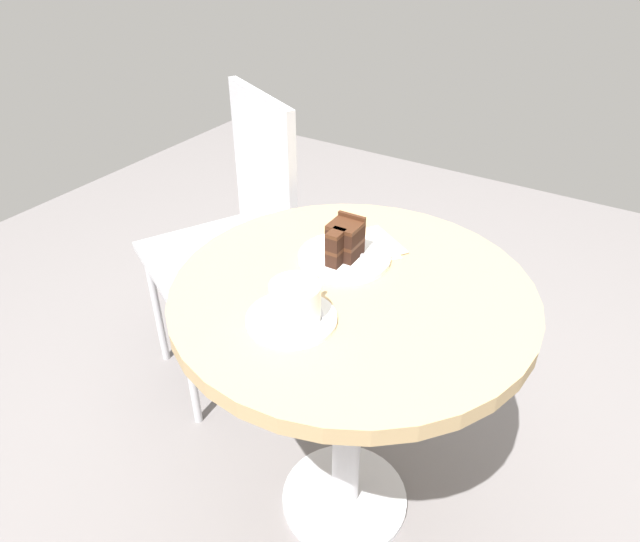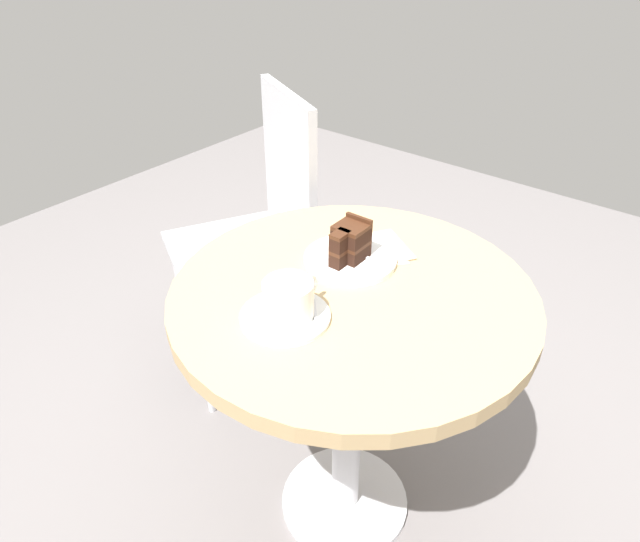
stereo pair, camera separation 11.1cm
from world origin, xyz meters
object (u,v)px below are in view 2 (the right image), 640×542
at_px(cake_slice, 349,242).
at_px(fork, 370,260).
at_px(napkin, 371,249).
at_px(coffee_cup, 289,299).
at_px(teaspoon, 314,320).
at_px(cafe_chair, 263,220).
at_px(cake_plate, 350,259).
at_px(saucer, 285,316).

height_order(cake_slice, fork, cake_slice).
bearing_deg(napkin, coffee_cup, -175.61).
xyz_separation_m(coffee_cup, napkin, (0.29, 0.02, -0.04)).
xyz_separation_m(cake_slice, napkin, (0.07, -0.01, -0.05)).
xyz_separation_m(teaspoon, cafe_chair, (0.43, 0.55, -0.17)).
height_order(coffee_cup, napkin, coffee_cup).
distance_m(coffee_cup, cake_plate, 0.23).
height_order(saucer, cafe_chair, cafe_chair).
height_order(teaspoon, fork, fork).
xyz_separation_m(saucer, cafe_chair, (0.45, 0.50, -0.16)).
xyz_separation_m(fork, napkin, (0.06, 0.03, -0.01)).
height_order(saucer, cake_slice, cake_slice).
distance_m(coffee_cup, cake_slice, 0.22).
distance_m(teaspoon, cake_slice, 0.22).
xyz_separation_m(coffee_cup, cake_slice, (0.22, 0.03, 0.00)).
bearing_deg(fork, cake_slice, -137.10).
distance_m(saucer, teaspoon, 0.06).
height_order(cake_plate, cake_slice, cake_slice).
height_order(fork, cafe_chair, cafe_chair).
bearing_deg(teaspoon, cake_plate, 156.47).
relative_size(cake_plate, cafe_chair, 0.22).
xyz_separation_m(cake_plate, cake_slice, (-0.01, -0.00, 0.04)).
bearing_deg(cafe_chair, cake_slice, 2.33).
relative_size(cake_slice, fork, 0.65).
bearing_deg(cake_plate, cafe_chair, 65.40).
distance_m(saucer, fork, 0.24).
distance_m(saucer, cafe_chair, 0.69).
bearing_deg(cake_plate, saucer, -174.39).
bearing_deg(cake_plate, napkin, -6.80).
xyz_separation_m(saucer, fork, (0.24, -0.02, 0.01)).
bearing_deg(napkin, cake_slice, 174.47).
height_order(teaspoon, napkin, teaspoon).
xyz_separation_m(coffee_cup, teaspoon, (0.02, -0.05, -0.04)).
xyz_separation_m(coffee_cup, fork, (0.24, -0.01, -0.03)).
bearing_deg(coffee_cup, napkin, 4.39).
bearing_deg(cake_plate, teaspoon, -160.37).
xyz_separation_m(saucer, teaspoon, (0.02, -0.05, 0.01)).
relative_size(coffee_cup, cake_plate, 0.64).
xyz_separation_m(cake_slice, cafe_chair, (0.22, 0.48, -0.21)).
height_order(cake_plate, fork, fork).
bearing_deg(saucer, napkin, 2.84).
distance_m(saucer, cake_plate, 0.23).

